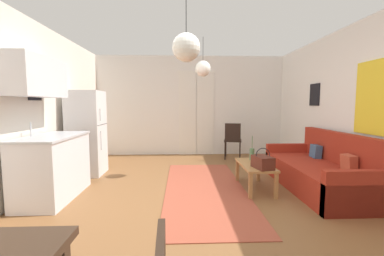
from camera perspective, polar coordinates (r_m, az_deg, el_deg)
The scene contains 13 objects.
ground_plane at distance 3.61m, azimuth 1.72°, elevation -17.69°, with size 5.53×7.58×0.10m, color brown.
wall_back at distance 6.85m, azimuth -0.30°, elevation 4.97°, with size 5.13×0.13×2.63m.
wall_left at distance 4.02m, azimuth -36.98°, elevation 3.66°, with size 0.12×7.18×2.63m.
area_rug at distance 4.19m, azimuth 2.95°, elevation -13.53°, with size 1.25×3.18×0.01m, color #9E4733.
couch at distance 4.62m, azimuth 27.24°, elevation -8.85°, with size 0.94×2.12×0.91m.
coffee_table at distance 4.22m, azimuth 14.01°, elevation -8.61°, with size 0.45×0.93×0.41m.
bamboo_vase at distance 4.45m, azimuth 13.35°, elevation -5.74°, with size 0.08×0.08×0.41m.
handbag at distance 3.92m, azimuth 15.63°, elevation -7.39°, with size 0.29×0.37×0.31m.
refrigerator at distance 5.28m, azimuth -22.60°, elevation -1.04°, with size 0.63×0.61×1.62m.
kitchen_counter at distance 4.17m, azimuth -29.34°, elevation -3.79°, with size 0.63×1.24×2.02m.
accent_chair at distance 6.35m, azimuth 9.16°, elevation -2.39°, with size 0.50×0.48×0.90m.
pendant_lamp_near at distance 2.68m, azimuth -1.32°, elevation 17.67°, with size 0.29×0.29×0.84m.
pendant_lamp_far at distance 4.97m, azimuth 2.48°, elevation 13.23°, with size 0.30×0.30×0.74m.
Camera 1 is at (-0.24, -3.31, 1.37)m, focal length 23.68 mm.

